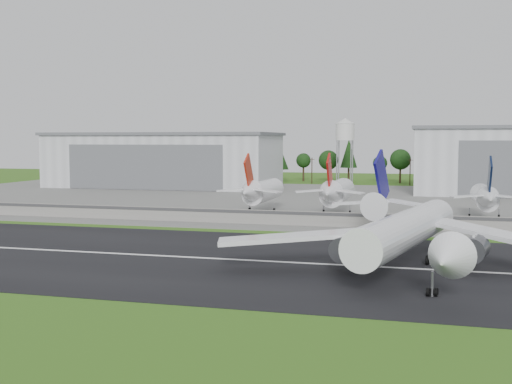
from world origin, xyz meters
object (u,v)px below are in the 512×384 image
(main_airliner, at_px, (407,238))
(parked_jet_red_b, at_px, (336,192))
(parked_jet_navy, at_px, (485,197))
(parked_jet_red_a, at_px, (261,191))

(main_airliner, distance_m, parked_jet_red_b, 70.10)
(main_airliner, height_order, parked_jet_navy, main_airliner)
(parked_jet_red_a, bearing_deg, parked_jet_red_b, 0.06)
(main_airliner, relative_size, parked_jet_red_b, 1.88)
(parked_jet_red_b, bearing_deg, main_airliner, -72.99)
(main_airliner, relative_size, parked_jet_red_a, 1.88)
(parked_jet_red_a, distance_m, parked_jet_red_b, 20.60)
(main_airliner, xyz_separation_m, parked_jet_navy, (16.58, 66.95, 1.09))
(parked_jet_red_b, height_order, parked_jet_navy, parked_jet_red_b)
(parked_jet_red_b, bearing_deg, parked_jet_navy, -0.10)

